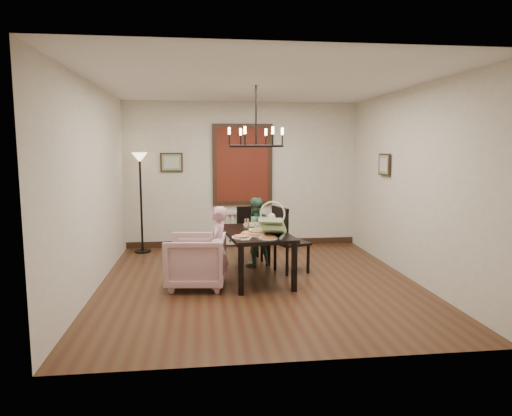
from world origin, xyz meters
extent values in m
cube|color=#482E18|center=(0.00, 0.00, 0.00)|extent=(4.50, 5.00, 0.01)
cube|color=white|center=(0.00, 0.00, 2.80)|extent=(4.50, 5.00, 0.01)
cube|color=beige|center=(0.00, 2.50, 1.40)|extent=(4.50, 0.01, 2.80)
cube|color=beige|center=(-2.25, 0.00, 1.40)|extent=(0.01, 5.00, 2.80)
cube|color=beige|center=(2.25, 0.00, 1.40)|extent=(0.01, 5.00, 2.80)
cube|color=black|center=(-0.02, 0.17, 0.68)|extent=(1.01, 1.60, 0.05)
cube|color=black|center=(-0.30, -0.56, 0.33)|extent=(0.07, 0.07, 0.66)
cube|color=black|center=(-0.45, 0.83, 0.33)|extent=(0.07, 0.07, 0.66)
cube|color=black|center=(0.42, -0.48, 0.33)|extent=(0.07, 0.07, 0.66)
cube|color=black|center=(0.27, 0.90, 0.33)|extent=(0.07, 0.07, 0.66)
imported|color=#CA9AA7|center=(-0.90, -0.11, 0.37)|extent=(0.89, 0.87, 0.73)
imported|color=#D496AB|center=(-0.59, -0.20, 0.47)|extent=(0.31, 0.39, 0.94)
imported|color=#3D674B|center=(0.06, 0.95, 0.47)|extent=(0.53, 0.45, 0.93)
imported|color=white|center=(-0.01, -0.04, 0.75)|extent=(0.33, 0.33, 0.08)
cylinder|color=tan|center=(-0.09, -0.09, 0.73)|extent=(0.36, 0.36, 0.04)
cylinder|color=silver|center=(0.11, 0.20, 0.78)|extent=(0.07, 0.07, 0.13)
cube|color=maroon|center=(0.00, 2.46, 1.60)|extent=(1.00, 0.03, 1.40)
cube|color=black|center=(-1.35, 2.47, 1.65)|extent=(0.42, 0.03, 0.36)
cube|color=black|center=(2.21, 0.90, 1.65)|extent=(0.03, 0.42, 0.36)
torus|color=black|center=(-0.02, 0.17, 1.95)|extent=(0.80, 0.80, 0.04)
camera|label=1|loc=(-0.81, -6.34, 1.93)|focal=32.00mm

